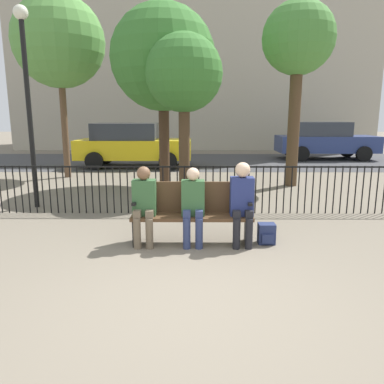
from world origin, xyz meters
TOP-DOWN VIEW (x-y plane):
  - ground_plane at (0.00, 0.00)m, footprint 80.00×80.00m
  - park_bench at (0.00, 1.87)m, footprint 1.81×0.45m
  - seated_person_0 at (-0.71, 1.74)m, footprint 0.34×0.39m
  - seated_person_1 at (0.01, 1.74)m, footprint 0.34×0.39m
  - seated_person_2 at (0.74, 1.74)m, footprint 0.34×0.39m
  - backpack at (1.13, 1.79)m, footprint 0.25×0.24m
  - fence_railing at (-0.02, 3.58)m, footprint 9.01×0.03m
  - tree_0 at (2.71, 6.59)m, footprint 1.87×1.87m
  - tree_1 at (-3.95, 7.97)m, footprint 2.68×2.68m
  - tree_2 at (-0.21, 5.44)m, footprint 1.81×1.81m
  - tree_3 at (-0.79, 6.61)m, footprint 2.74×2.74m
  - lamp_post at (-3.31, 4.08)m, footprint 0.28×0.28m
  - street_surface at (0.00, 12.00)m, footprint 24.00×6.00m
  - parked_car_0 at (-2.29, 10.35)m, footprint 4.20×1.94m
  - parked_car_1 at (5.72, 12.87)m, footprint 4.20×1.94m
  - building_facade at (0.00, 20.00)m, footprint 20.00×6.00m

SIDE VIEW (x-z plane):
  - ground_plane at x=0.00m, z-range 0.00..0.00m
  - street_surface at x=0.00m, z-range 0.00..0.01m
  - backpack at x=1.13m, z-range 0.00..0.31m
  - park_bench at x=0.00m, z-range 0.04..0.96m
  - fence_railing at x=-0.02m, z-range 0.08..1.03m
  - seated_person_1 at x=0.01m, z-range 0.07..1.23m
  - seated_person_0 at x=-0.71m, z-range 0.07..1.25m
  - seated_person_2 at x=0.74m, z-range 0.08..1.33m
  - parked_car_0 at x=-2.29m, z-range 0.03..1.65m
  - parked_car_1 at x=5.72m, z-range 0.03..1.65m
  - lamp_post at x=-3.31m, z-range 0.61..4.60m
  - tree_2 at x=-0.21m, z-range 0.94..4.72m
  - tree_3 at x=-0.79m, z-range 0.98..5.73m
  - tree_0 at x=2.71m, z-range 1.36..6.15m
  - tree_1 at x=-3.95m, z-range 1.33..6.70m
  - building_facade at x=0.00m, z-range 0.00..16.04m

